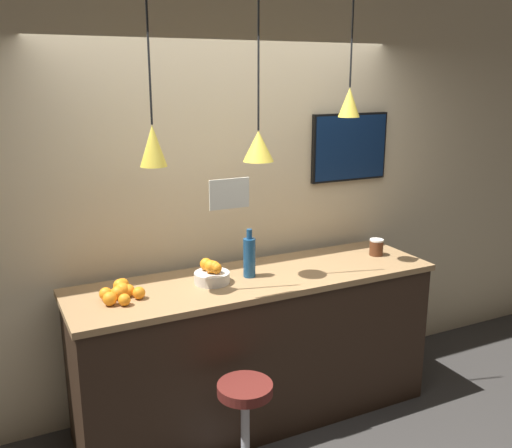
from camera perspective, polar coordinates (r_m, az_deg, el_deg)
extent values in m
cube|color=beige|center=(3.97, -2.89, 2.62)|extent=(8.00, 0.06, 2.90)
cube|color=black|center=(3.91, 0.00, -12.56)|extent=(2.37, 0.64, 0.98)
cube|color=#99754C|center=(3.70, 0.00, -5.54)|extent=(2.41, 0.68, 0.04)
cylinder|color=#B7B7BC|center=(3.44, -1.08, -20.54)|extent=(0.05, 0.05, 0.55)
cylinder|color=#5B1E19|center=(3.28, -1.11, -16.17)|extent=(0.31, 0.31, 0.06)
cylinder|color=beige|center=(3.58, -4.42, -5.36)|extent=(0.22, 0.22, 0.07)
sphere|color=orange|center=(3.55, -4.21, -4.32)|extent=(0.08, 0.08, 0.08)
sphere|color=orange|center=(3.60, -5.02, -4.02)|extent=(0.08, 0.08, 0.08)
sphere|color=orange|center=(3.54, -3.99, -4.44)|extent=(0.07, 0.07, 0.07)
sphere|color=orange|center=(3.55, -4.52, -4.27)|extent=(0.08, 0.08, 0.08)
sphere|color=orange|center=(3.53, -13.22, -5.94)|extent=(0.08, 0.08, 0.08)
sphere|color=orange|center=(3.39, -11.63, -6.77)|extent=(0.07, 0.07, 0.07)
sphere|color=orange|center=(3.52, -13.43, -6.02)|extent=(0.08, 0.08, 0.08)
sphere|color=orange|center=(3.44, -12.64, -6.50)|extent=(0.07, 0.07, 0.07)
sphere|color=orange|center=(3.42, -14.81, -6.76)|extent=(0.08, 0.08, 0.08)
sphere|color=orange|center=(3.41, -13.64, -6.70)|extent=(0.08, 0.08, 0.08)
sphere|color=orange|center=(3.32, -13.02, -7.40)|extent=(0.07, 0.07, 0.07)
sphere|color=orange|center=(3.44, -13.22, -6.46)|extent=(0.09, 0.09, 0.09)
sphere|color=orange|center=(3.34, -14.41, -7.26)|extent=(0.08, 0.08, 0.08)
cylinder|color=navy|center=(3.65, -0.67, -3.40)|extent=(0.08, 0.08, 0.25)
cylinder|color=navy|center=(3.61, -0.68, -1.01)|extent=(0.04, 0.04, 0.06)
cylinder|color=#562D19|center=(4.19, 11.94, -2.36)|extent=(0.10, 0.10, 0.11)
cylinder|color=white|center=(4.18, 11.98, -1.59)|extent=(0.10, 0.10, 0.01)
cylinder|color=black|center=(3.21, -10.70, 16.74)|extent=(0.01, 0.01, 0.78)
cone|color=yellow|center=(3.23, -10.27, 7.71)|extent=(0.15, 0.15, 0.23)
sphere|color=#F9EFCC|center=(3.24, -10.19, 6.04)|extent=(0.04, 0.04, 0.04)
cylinder|color=black|center=(3.44, 0.25, 16.33)|extent=(0.01, 0.01, 0.84)
cone|color=yellow|center=(3.47, 0.24, 7.80)|extent=(0.19, 0.19, 0.19)
sphere|color=#F9EFCC|center=(3.48, 0.24, 6.61)|extent=(0.04, 0.04, 0.04)
cylinder|color=black|center=(3.79, 9.57, 17.86)|extent=(0.01, 0.01, 0.60)
cone|color=yellow|center=(3.78, 9.31, 11.92)|extent=(0.14, 0.14, 0.19)
sphere|color=#F9EFCC|center=(3.79, 9.26, 10.81)|extent=(0.04, 0.04, 0.04)
cube|color=black|center=(4.36, 9.34, 7.59)|extent=(0.65, 0.04, 0.50)
cube|color=#0F2347|center=(4.34, 9.48, 7.55)|extent=(0.62, 0.01, 0.47)
cube|color=white|center=(3.18, -2.68, 3.04)|extent=(0.24, 0.01, 0.17)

